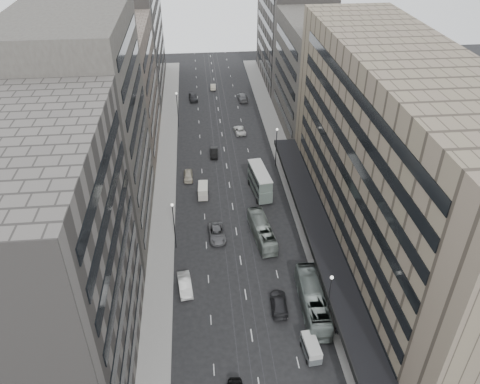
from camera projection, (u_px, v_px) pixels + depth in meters
name	position (u px, v px, depth m)	size (l,w,h in m)	color
ground	(246.00, 300.00, 63.82)	(220.00, 220.00, 0.00)	black
sidewalk_right	(284.00, 159.00, 95.74)	(4.00, 125.00, 0.15)	gray
sidewalk_left	(167.00, 165.00, 93.77)	(4.00, 125.00, 0.15)	gray
department_store	(397.00, 168.00, 63.85)	(19.20, 60.00, 30.00)	#796A59
building_right_mid	(319.00, 76.00, 101.85)	(15.00, 28.00, 24.00)	#45413B
building_right_far	(293.00, 30.00, 125.52)	(15.00, 32.00, 28.00)	#5D5854
building_left_a	(44.00, 270.00, 47.09)	(15.00, 28.00, 30.00)	#5D5854
building_left_b	(87.00, 132.00, 68.27)	(15.00, 26.00, 34.00)	#45413B
building_left_c	(114.00, 92.00, 93.09)	(15.00, 28.00, 25.00)	#74645A
building_left_d	(129.00, 38.00, 119.51)	(15.00, 38.00, 28.00)	#5D5854
lamp_right_near	(329.00, 295.00, 57.58)	(0.44, 0.44, 8.32)	#262628
lamp_right_far	(276.00, 143.00, 90.63)	(0.44, 0.44, 8.32)	#262628
lamp_left_near	(174.00, 221.00, 70.04)	(0.44, 0.44, 8.32)	#262628
lamp_left_far	(177.00, 106.00, 105.56)	(0.44, 0.44, 8.32)	#262628
bus_near	(313.00, 300.00, 61.52)	(2.81, 12.03, 3.35)	gray
bus_far	(262.00, 231.00, 73.98)	(2.44, 10.43, 2.91)	gray
double_decker	(260.00, 181.00, 84.11)	(3.55, 8.95, 4.77)	slate
vw_microbus	(311.00, 348.00, 55.92)	(2.01, 3.97, 2.08)	#515658
panel_van	(203.00, 190.00, 83.81)	(2.03, 3.87, 2.39)	beige
sedan_1	(185.00, 285.00, 65.07)	(1.74, 4.99, 1.64)	silver
sedan_2	(217.00, 233.00, 74.55)	(2.50, 5.42, 1.50)	slate
sedan_3	(279.00, 303.00, 62.26)	(2.15, 5.30, 1.54)	black
sedan_4	(188.00, 176.00, 89.08)	(1.71, 4.24, 1.45)	#BDB39C
sedan_5	(214.00, 152.00, 96.70)	(1.51, 4.32, 1.42)	black
sedan_6	(240.00, 130.00, 105.37)	(2.25, 4.88, 1.36)	silver
sedan_7	(243.00, 97.00, 120.81)	(2.37, 5.83, 1.69)	slate
sedan_8	(193.00, 97.00, 120.87)	(2.01, 5.01, 1.71)	#2B2B2D
sedan_9	(213.00, 87.00, 127.44)	(1.41, 4.03, 1.33)	beige
pedestrian	(337.00, 330.00, 58.39)	(0.59, 0.39, 1.61)	black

